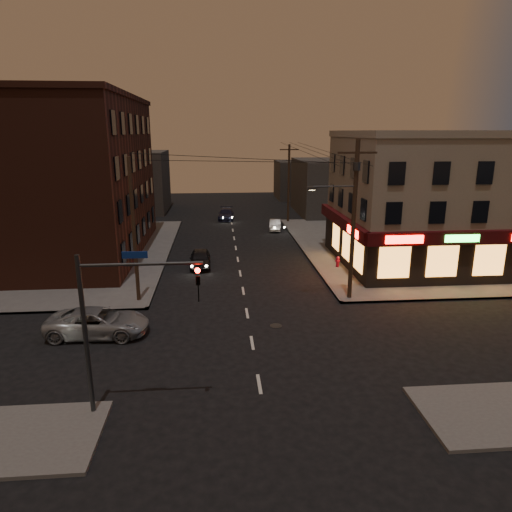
{
  "coord_description": "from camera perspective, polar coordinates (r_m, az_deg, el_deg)",
  "views": [
    {
      "loc": [
        -1.63,
        -21.52,
        10.59
      ],
      "look_at": [
        0.66,
        5.34,
        3.2
      ],
      "focal_mm": 32.0,
      "sensor_mm": 36.0,
      "label": 1
    }
  ],
  "objects": [
    {
      "name": "sedan_near",
      "position": [
        36.96,
        -6.99,
        -0.32
      ],
      "size": [
        1.7,
        4.1,
        1.39
      ],
      "primitive_type": "imported",
      "rotation": [
        0.0,
        0.0,
        0.02
      ],
      "color": "black",
      "rests_on": "ground"
    },
    {
      "name": "brick_apartment",
      "position": [
        42.7,
        -22.68,
        8.87
      ],
      "size": [
        12.0,
        20.0,
        13.0
      ],
      "primitive_type": "cube",
      "color": "#482117",
      "rests_on": "sidewalk_nw"
    },
    {
      "name": "utility_pole_main",
      "position": [
        28.97,
        11.94,
        5.4
      ],
      "size": [
        4.2,
        0.44,
        10.0
      ],
      "color": "#382619",
      "rests_on": "sidewalk_ne"
    },
    {
      "name": "sedan_far",
      "position": [
        56.88,
        -3.77,
        5.24
      ],
      "size": [
        2.11,
        4.64,
        1.32
      ],
      "primitive_type": "imported",
      "rotation": [
        0.0,
        0.0,
        -0.06
      ],
      "color": "#181A30",
      "rests_on": "ground"
    },
    {
      "name": "sidewalk_nw",
      "position": [
        44.95,
        -26.07,
        0.21
      ],
      "size": [
        24.0,
        28.0,
        0.15
      ],
      "primitive_type": "cube",
      "color": "#514F4C",
      "rests_on": "ground"
    },
    {
      "name": "pizza_building",
      "position": [
        39.47,
        21.76,
        6.61
      ],
      "size": [
        15.85,
        12.85,
        10.5
      ],
      "color": "gray",
      "rests_on": "sidewalk_ne"
    },
    {
      "name": "utility_pole_far",
      "position": [
        54.51,
        4.11,
        9.03
      ],
      "size": [
        0.26,
        0.26,
        9.0
      ],
      "primitive_type": "cylinder",
      "color": "#382619",
      "rests_on": "sidewalk_ne"
    },
    {
      "name": "fire_hydrant",
      "position": [
        36.8,
        10.17,
        -0.64
      ],
      "size": [
        0.39,
        0.39,
        0.86
      ],
      "rotation": [
        0.0,
        0.0,
        -0.43
      ],
      "color": "maroon",
      "rests_on": "sidewalk_ne"
    },
    {
      "name": "ground",
      "position": [
        24.04,
        -0.49,
        -10.81
      ],
      "size": [
        120.0,
        120.0,
        0.0
      ],
      "primitive_type": "plane",
      "color": "black",
      "rests_on": "ground"
    },
    {
      "name": "suv_cross",
      "position": [
        25.99,
        -19.16,
        -7.84
      ],
      "size": [
        5.45,
        2.74,
        1.48
      ],
      "primitive_type": "imported",
      "rotation": [
        0.0,
        0.0,
        1.52
      ],
      "color": "gray",
      "rests_on": "ground"
    },
    {
      "name": "utility_pole_west",
      "position": [
        29.11,
        -15.01,
        3.03
      ],
      "size": [
        0.24,
        0.24,
        9.0
      ],
      "primitive_type": "cylinder",
      "color": "#382619",
      "rests_on": "sidewalk_nw"
    },
    {
      "name": "bg_building_ne_b",
      "position": [
        75.16,
        5.68,
        9.45
      ],
      "size": [
        8.0,
        8.0,
        6.0
      ],
      "primitive_type": "cube",
      "color": "#3F3D3A",
      "rests_on": "ground"
    },
    {
      "name": "sedan_mid",
      "position": [
        50.61,
        2.42,
        3.91
      ],
      "size": [
        1.72,
        3.71,
        1.18
      ],
      "primitive_type": "imported",
      "rotation": [
        0.0,
        0.0,
        -0.14
      ],
      "color": "gray",
      "rests_on": "ground"
    },
    {
      "name": "traffic_signal",
      "position": [
        17.61,
        -17.55,
        -6.84
      ],
      "size": [
        4.49,
        0.32,
        6.47
      ],
      "color": "#333538",
      "rests_on": "ground"
    },
    {
      "name": "bg_building_nw",
      "position": [
        64.87,
        -15.13,
        8.97
      ],
      "size": [
        9.0,
        10.0,
        8.0
      ],
      "primitive_type": "cube",
      "color": "#3F3D3A",
      "rests_on": "ground"
    },
    {
      "name": "sidewalk_ne",
      "position": [
        46.24,
        20.41,
        1.2
      ],
      "size": [
        24.0,
        28.0,
        0.15
      ],
      "primitive_type": "cube",
      "color": "#514F4C",
      "rests_on": "ground"
    },
    {
      "name": "bg_building_ne_a",
      "position": [
        61.95,
        9.89,
        8.53
      ],
      "size": [
        10.0,
        12.0,
        7.0
      ],
      "primitive_type": "cube",
      "color": "#3F3D3A",
      "rests_on": "ground"
    }
  ]
}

